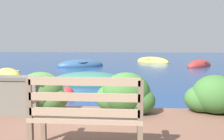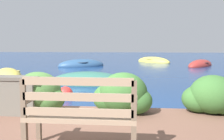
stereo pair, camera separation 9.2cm
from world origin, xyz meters
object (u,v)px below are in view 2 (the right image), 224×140
object	(u,v)px
rowboat_nearest	(89,82)
rowboat_distant	(153,62)
park_bench	(81,113)
rowboat_mid	(8,76)
rowboat_far	(81,65)
mooring_buoy	(65,94)
rowboat_outer	(200,65)

from	to	relation	value
rowboat_nearest	rowboat_distant	size ratio (longest dim) A/B	0.95
park_bench	rowboat_mid	size ratio (longest dim) A/B	0.53
rowboat_far	rowboat_distant	world-z (taller)	rowboat_far
rowboat_distant	mooring_buoy	xyz separation A→B (m)	(-3.44, -13.74, 0.01)
rowboat_mid	rowboat_nearest	bearing A→B (deg)	-149.94
mooring_buoy	rowboat_nearest	bearing A→B (deg)	84.04
rowboat_distant	mooring_buoy	size ratio (longest dim) A/B	6.45
rowboat_far	rowboat_distant	size ratio (longest dim) A/B	1.07
rowboat_far	rowboat_distant	xyz separation A→B (m)	(5.08, 4.22, -0.01)
rowboat_outer	mooring_buoy	size ratio (longest dim) A/B	6.25
rowboat_far	mooring_buoy	size ratio (longest dim) A/B	6.87
mooring_buoy	rowboat_outer	bearing A→B (deg)	58.43
park_bench	rowboat_far	world-z (taller)	park_bench
rowboat_nearest	rowboat_outer	xyz separation A→B (m)	(6.11, 8.03, -0.00)
rowboat_mid	rowboat_far	bearing A→B (deg)	-59.69
rowboat_nearest	rowboat_far	bearing A→B (deg)	106.34
rowboat_nearest	rowboat_distant	bearing A→B (deg)	76.15
rowboat_outer	rowboat_nearest	bearing A→B (deg)	179.50
park_bench	mooring_buoy	distance (m)	4.34
park_bench	rowboat_far	size ratio (longest dim) A/B	0.40
park_bench	rowboat_far	bearing A→B (deg)	96.30
rowboat_nearest	mooring_buoy	size ratio (longest dim) A/B	6.11
park_bench	mooring_buoy	bearing A→B (deg)	102.43
rowboat_outer	rowboat_mid	bearing A→B (deg)	160.08
rowboat_far	rowboat_distant	bearing A→B (deg)	13.06
rowboat_nearest	rowboat_far	size ratio (longest dim) A/B	0.89
rowboat_far	rowboat_nearest	bearing A→B (deg)	-102.12
park_bench	rowboat_distant	world-z (taller)	park_bench
rowboat_mid	rowboat_distant	size ratio (longest dim) A/B	0.81
rowboat_mid	mooring_buoy	world-z (taller)	rowboat_mid
park_bench	rowboat_mid	xyz separation A→B (m)	(-5.07, 7.79, -0.64)
rowboat_far	mooring_buoy	distance (m)	9.66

